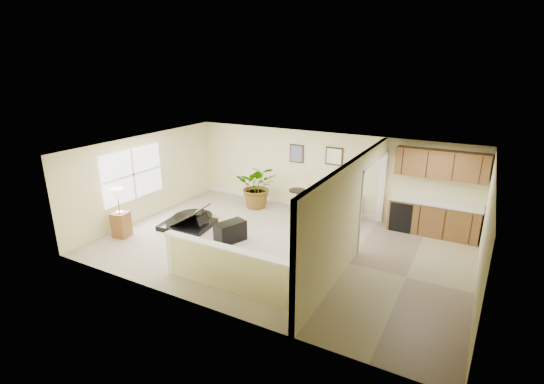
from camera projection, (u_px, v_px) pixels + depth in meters
The scene contains 20 objects.
floor at pixel (279, 247), 10.08m from camera, with size 9.00×9.00×0.00m, color #C1B196.
back_wall at pixel (324, 172), 12.19m from camera, with size 9.00×0.04×2.50m, color #F0E7A3.
front_wall at pixel (204, 249), 7.19m from camera, with size 9.00×0.04×2.50m, color #F0E7A3.
left_wall at pixel (146, 177), 11.73m from camera, with size 0.04×6.00×2.50m, color #F0E7A3.
right_wall at pixel (485, 238), 7.64m from camera, with size 0.04×6.00×2.50m, color #F0E7A3.
ceiling at pixel (280, 151), 9.30m from camera, with size 9.00×6.00×0.04m, color white.
kitchen_vinyl at pixel (406, 277), 8.64m from camera, with size 2.70×6.00×0.01m, color tan.
interior_partition at pixel (354, 211), 9.09m from camera, with size 0.18×5.99×2.50m.
pony_half_wall at pixel (230, 269), 7.96m from camera, with size 3.42×0.22×1.00m.
left_window at pixel (133, 174), 11.25m from camera, with size 0.05×2.15×1.45m, color white.
wall_art_left at pixel (297, 154), 12.44m from camera, with size 0.48×0.04×0.58m.
wall_mirror at pixel (334, 156), 11.86m from camera, with size 0.55×0.04×0.55m.
kitchen_cabinets at pixel (431, 203), 10.63m from camera, with size 2.36×0.65×2.33m.
piano at pixel (189, 208), 11.26m from camera, with size 1.72×1.76×1.29m.
piano_bench at pixel (230, 232), 10.30m from camera, with size 0.41×0.81×0.54m, color black.
loveseat at pixel (332, 205), 11.98m from camera, with size 1.71×1.06×0.93m.
accent_table at pixel (297, 199), 12.13m from camera, with size 0.54×0.54×0.78m.
palm_plant at pixel (258, 186), 12.63m from camera, with size 1.62×1.52×1.44m.
small_plant at pixel (351, 216), 11.57m from camera, with size 0.35×0.35×0.49m.
lamp_stand at pixel (120, 216), 10.53m from camera, with size 0.46×0.46×1.35m.
Camera 1 is at (4.21, -8.11, 4.49)m, focal length 26.00 mm.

